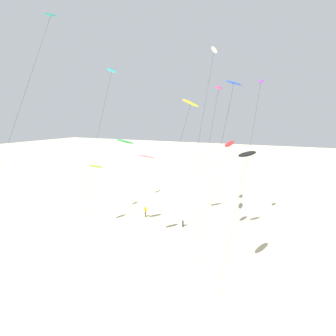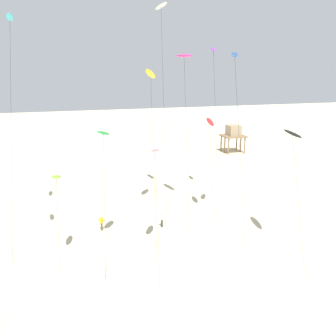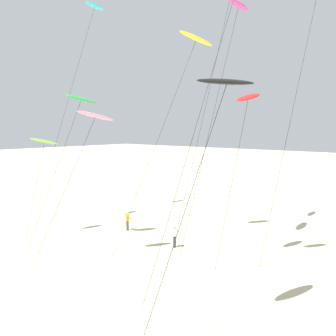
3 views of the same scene
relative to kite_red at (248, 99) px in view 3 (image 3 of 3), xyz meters
name	(u,v)px [view 3 (image 3 of 3)]	position (x,y,z in m)	size (l,w,h in m)	color
ground_plane	(17,294)	(-6.88, -12.98, -11.06)	(260.00, 260.00, 0.00)	beige
kite_red	(248,99)	(0.00, 0.00, 0.00)	(1.13, 3.95, 11.63)	red
kite_green	(81,100)	(-11.90, -4.56, 0.18)	(1.84, 5.81, 11.82)	green
kite_lime	(44,142)	(-16.01, -5.27, -3.13)	(1.10, 3.05, 8.42)	#8CD833
kite_cyan	(93,11)	(-19.00, 2.56, 9.59)	(1.71, 7.94, 21.51)	#33BFE0
kite_yellow	(196,40)	(-5.96, 2.15, 4.93)	(2.63, 9.11, 16.76)	yellow
kite_magenta	(238,7)	(-2.24, 2.26, 6.76)	(1.81, 7.11, 18.18)	#D8339E
kite_black	(226,83)	(3.93, -8.80, 0.04)	(1.76, 6.52, 11.42)	black
kite_pink	(95,117)	(-7.85, -6.48, -1.19)	(1.80, 5.99, 10.41)	pink
kite_flyer_nearest	(127,221)	(-12.01, 0.31, -10.17)	(0.72, 0.71, 1.67)	#4C4738
kite_flyer_middle	(175,236)	(-5.65, -0.77, -10.17)	(0.72, 0.71, 1.67)	#33333D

